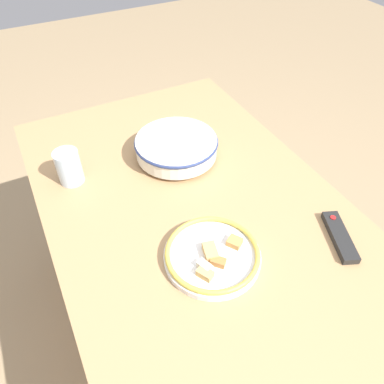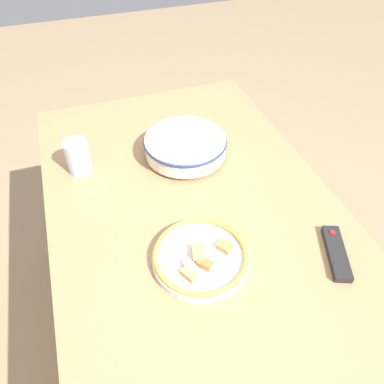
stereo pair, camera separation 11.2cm
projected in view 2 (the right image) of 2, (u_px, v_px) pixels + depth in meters
ground_plane at (195, 327)px, 1.65m from camera, size 8.00×8.00×0.00m
dining_table at (196, 228)px, 1.18m from camera, size 1.42×0.86×0.76m
noodle_bowl at (185, 146)px, 1.28m from camera, size 0.28×0.28×0.07m
food_plate at (201, 257)px, 0.98m from camera, size 0.26×0.26×0.04m
tv_remote at (336, 253)px, 1.00m from camera, size 0.18×0.11×0.02m
drinking_glass at (78, 156)px, 1.21m from camera, size 0.08×0.08×0.11m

